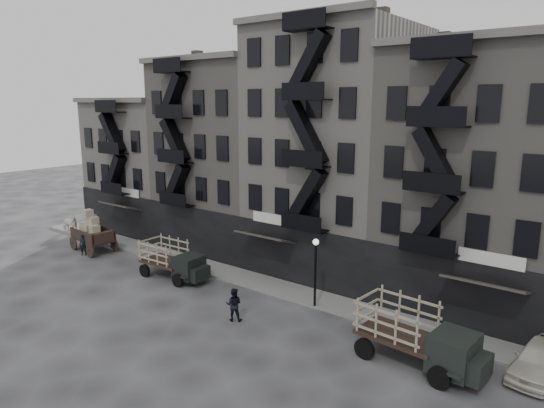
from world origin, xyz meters
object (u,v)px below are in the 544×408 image
Objects in this scene: horse at (69,224)px; wagon at (91,227)px; stake_truck_east at (417,331)px; pedestrian_west at (83,245)px; car_east at (540,360)px; pedestrian_mid at (234,304)px; stake_truck_west at (173,257)px.

wagon is at bearing -114.29° from horse.
wagon is 0.71× the size of stake_truck_east.
horse is at bearing 114.62° from pedestrian_west.
car_east is at bearing 32.59° from stake_truck_east.
stake_truck_east is (27.88, -0.91, -0.28)m from wagon.
stake_truck_east reaches higher than pedestrian_mid.
wagon is 0.94× the size of car_east.
wagon is 0.81× the size of stake_truck_west.
pedestrian_west is (6.87, -2.76, -0.05)m from horse.
horse is at bearing 171.95° from wagon.
stake_truck_east reaches higher than horse.
stake_truck_east reaches higher than pedestrian_west.
car_east is at bearing -100.07° from horse.
stake_truck_east is 27.34m from pedestrian_west.
stake_truck_west is 2.79× the size of pedestrian_mid.
wagon is 2.51× the size of pedestrian_west.
wagon reaches higher than car_east.
stake_truck_east is at bearing 157.50° from pedestrian_mid.
horse is 24.67m from pedestrian_mid.
stake_truck_east reaches higher than car_east.
car_east is (4.76, 2.51, -0.92)m from stake_truck_east.
wagon is 32.70m from car_east.
stake_truck_west is 17.75m from stake_truck_east.
pedestrian_mid is at bearing -109.84° from horse.
wagon is 1.71m from pedestrian_west.
stake_truck_west is at bearing 5.14° from wagon.
stake_truck_west is at bearing -168.53° from car_east.
wagon is at bearing 176.66° from stake_truck_west.
wagon reaches higher than stake_truck_west.
car_east is 15.23m from pedestrian_mid.
pedestrian_west is at bearing -58.27° from wagon.
horse is 34.29m from stake_truck_east.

